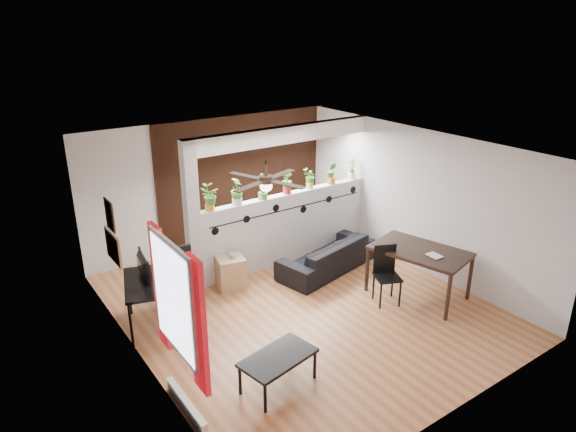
% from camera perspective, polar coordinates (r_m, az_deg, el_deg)
% --- Properties ---
extents(room_shell, '(6.30, 7.10, 2.90)m').
position_cam_1_polar(room_shell, '(7.90, 1.36, -1.72)').
color(room_shell, '#995A32').
rests_on(room_shell, ground).
extents(partition_wall, '(3.60, 0.18, 1.35)m').
position_cam_1_polar(partition_wall, '(9.69, -0.10, -1.27)').
color(partition_wall, '#BCBCC1').
rests_on(partition_wall, ground).
extents(ceiling_header, '(3.60, 0.18, 0.30)m').
position_cam_1_polar(ceiling_header, '(9.17, -0.11, 9.05)').
color(ceiling_header, white).
rests_on(ceiling_header, room_shell).
extents(pier_column, '(0.22, 0.20, 2.60)m').
position_cam_1_polar(pier_column, '(8.59, -10.61, -0.16)').
color(pier_column, '#BCBCC1').
rests_on(pier_column, ground).
extents(brick_panel, '(3.90, 0.05, 2.60)m').
position_cam_1_polar(brick_panel, '(10.66, -4.65, 4.31)').
color(brick_panel, brown).
rests_on(brick_panel, ground).
extents(vine_decal, '(3.31, 0.01, 0.30)m').
position_cam_1_polar(vine_decal, '(9.47, 0.23, 0.82)').
color(vine_decal, black).
rests_on(vine_decal, partition_wall).
extents(window_assembly, '(0.09, 1.30, 1.55)m').
position_cam_1_polar(window_assembly, '(5.74, -12.41, -9.23)').
color(window_assembly, white).
rests_on(window_assembly, room_shell).
extents(baseboard_heater, '(0.08, 1.00, 0.18)m').
position_cam_1_polar(baseboard_heater, '(6.56, -11.26, -19.98)').
color(baseboard_heater, silver).
rests_on(baseboard_heater, ground).
extents(corkboard, '(0.03, 0.60, 0.45)m').
position_cam_1_polar(corkboard, '(7.64, -18.86, -3.31)').
color(corkboard, olive).
rests_on(corkboard, room_shell).
extents(framed_art, '(0.03, 0.34, 0.44)m').
position_cam_1_polar(framed_art, '(7.42, -19.21, 0.08)').
color(framed_art, '#8C7259').
rests_on(framed_art, room_shell).
extents(ceiling_fan, '(1.19, 1.19, 0.43)m').
position_cam_1_polar(ceiling_fan, '(6.89, -2.46, 3.80)').
color(ceiling_fan, black).
rests_on(ceiling_fan, room_shell).
extents(potted_plant_0, '(0.29, 0.29, 0.45)m').
position_cam_1_polar(potted_plant_0, '(8.62, -8.75, 2.06)').
color(potted_plant_0, orange).
rests_on(potted_plant_0, partition_wall).
extents(potted_plant_1, '(0.30, 0.32, 0.47)m').
position_cam_1_polar(potted_plant_1, '(8.85, -5.72, 2.79)').
color(potted_plant_1, silver).
rests_on(potted_plant_1, partition_wall).
extents(potted_plant_2, '(0.27, 0.23, 0.46)m').
position_cam_1_polar(potted_plant_2, '(9.11, -2.83, 3.36)').
color(potted_plant_2, '#469737').
rests_on(potted_plant_2, partition_wall).
extents(potted_plant_3, '(0.23, 0.19, 0.43)m').
position_cam_1_polar(potted_plant_3, '(9.39, -0.11, 3.84)').
color(potted_plant_3, red).
rests_on(potted_plant_3, partition_wall).
extents(potted_plant_4, '(0.22, 0.19, 0.38)m').
position_cam_1_polar(potted_plant_4, '(9.69, 2.45, 4.23)').
color(potted_plant_4, '#DDD24E').
rests_on(potted_plant_4, partition_wall).
extents(potted_plant_5, '(0.28, 0.27, 0.43)m').
position_cam_1_polar(potted_plant_5, '(10.00, 4.86, 4.83)').
color(potted_plant_5, '#C36616').
rests_on(potted_plant_5, partition_wall).
extents(potted_plant_6, '(0.26, 0.27, 0.42)m').
position_cam_1_polar(potted_plant_6, '(10.34, 7.12, 5.28)').
color(potted_plant_6, white).
rests_on(potted_plant_6, partition_wall).
extents(sofa, '(2.02, 1.12, 0.56)m').
position_cam_1_polar(sofa, '(9.50, 4.32, -4.43)').
color(sofa, black).
rests_on(sofa, ground).
extents(cube_shelf, '(0.54, 0.50, 0.56)m').
position_cam_1_polar(cube_shelf, '(8.92, -6.36, -6.28)').
color(cube_shelf, '#A58357').
rests_on(cube_shelf, ground).
extents(cup, '(0.15, 0.15, 0.10)m').
position_cam_1_polar(cup, '(8.80, -6.16, -4.30)').
color(cup, gray).
rests_on(cup, cube_shelf).
extents(computer_desk, '(0.87, 1.21, 0.79)m').
position_cam_1_polar(computer_desk, '(7.82, -15.60, -7.53)').
color(computer_desk, black).
rests_on(computer_desk, ground).
extents(monitor, '(0.36, 0.11, 0.20)m').
position_cam_1_polar(monitor, '(7.87, -16.10, -5.96)').
color(monitor, black).
rests_on(monitor, computer_desk).
extents(office_chair, '(0.57, 0.57, 1.10)m').
position_cam_1_polar(office_chair, '(8.13, -11.71, -7.85)').
color(office_chair, black).
rests_on(office_chair, ground).
extents(dining_table, '(1.28, 1.70, 0.83)m').
position_cam_1_polar(dining_table, '(8.71, 14.43, -4.17)').
color(dining_table, black).
rests_on(dining_table, ground).
extents(book, '(0.19, 0.24, 0.02)m').
position_cam_1_polar(book, '(8.43, 15.56, -4.41)').
color(book, gray).
rests_on(book, dining_table).
extents(folding_chair, '(0.51, 0.51, 0.96)m').
position_cam_1_polar(folding_chair, '(8.51, 10.83, -5.79)').
color(folding_chair, black).
rests_on(folding_chair, ground).
extents(coffee_table, '(1.04, 0.70, 0.45)m').
position_cam_1_polar(coffee_table, '(6.62, -1.11, -15.64)').
color(coffee_table, black).
rests_on(coffee_table, ground).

